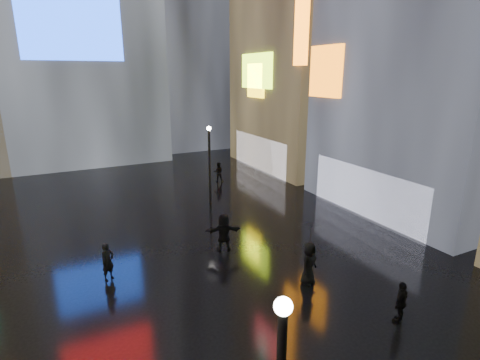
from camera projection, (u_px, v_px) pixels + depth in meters
ground at (176, 231)px, 20.93m from camera, size 140.00×140.00×0.00m
building_right_far at (310, 8)px, 32.57m from camera, size 10.28×12.00×28.00m
lamp_far at (210, 160)px, 24.67m from camera, size 0.30×0.30×5.20m
pedestrian_3 at (401, 302)px, 13.07m from camera, size 0.99×0.66×1.57m
pedestrian_4 at (309, 263)px, 15.48m from camera, size 1.05×0.90×1.83m
pedestrian_5 at (224, 233)px, 18.32m from camera, size 1.87×1.06×1.92m
pedestrian_6 at (108, 262)px, 15.79m from camera, size 0.72×0.65×1.65m
pedestrian_7 at (218, 172)px, 30.12m from camera, size 0.94×0.85×1.59m
umbrella_2 at (310, 233)px, 15.10m from camera, size 1.35×1.35×0.87m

